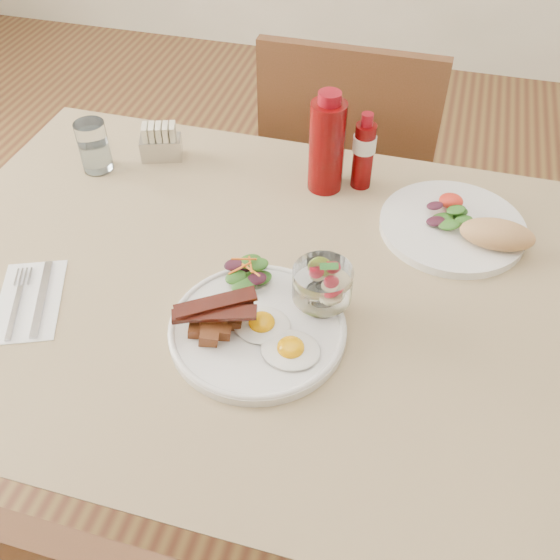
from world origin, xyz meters
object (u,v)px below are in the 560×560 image
at_px(chair_far, 348,177).
at_px(water_glass, 95,149).
at_px(sugar_caddy, 161,144).
at_px(main_plate, 258,330).
at_px(ketchup_bottle, 327,145).
at_px(second_plate, 463,227).
at_px(hot_sauce_bottle, 364,152).
at_px(table, 284,319).
at_px(fruit_cup, 322,284).

distance_m(chair_far, water_glass, 0.69).
distance_m(sugar_caddy, water_glass, 0.14).
relative_size(main_plate, sugar_caddy, 2.91).
height_order(ketchup_bottle, sugar_caddy, ketchup_bottle).
bearing_deg(second_plate, chair_far, 122.21).
bearing_deg(chair_far, second_plate, -57.79).
xyz_separation_m(second_plate, sugar_caddy, (-0.64, 0.09, 0.02)).
xyz_separation_m(ketchup_bottle, water_glass, (-0.47, -0.06, -0.05)).
xyz_separation_m(ketchup_bottle, sugar_caddy, (-0.36, 0.01, -0.06)).
relative_size(hot_sauce_bottle, water_glass, 1.51).
bearing_deg(ketchup_bottle, table, -90.94).
height_order(hot_sauce_bottle, water_glass, hot_sauce_bottle).
distance_m(table, water_glass, 0.54).
relative_size(chair_far, main_plate, 3.32).
height_order(table, chair_far, chair_far).
relative_size(table, main_plate, 4.75).
distance_m(chair_far, second_plate, 0.58).
bearing_deg(ketchup_bottle, hot_sauce_bottle, 19.63).
height_order(table, sugar_caddy, sugar_caddy).
distance_m(table, chair_far, 0.68).
bearing_deg(fruit_cup, table, 147.36).
relative_size(chair_far, sugar_caddy, 9.67).
distance_m(second_plate, ketchup_bottle, 0.30).
xyz_separation_m(main_plate, hot_sauce_bottle, (0.09, 0.43, 0.07)).
xyz_separation_m(table, second_plate, (0.28, 0.22, 0.11)).
bearing_deg(sugar_caddy, fruit_cup, -58.95).
xyz_separation_m(table, hot_sauce_bottle, (0.07, 0.32, 0.17)).
xyz_separation_m(hot_sauce_bottle, sugar_caddy, (-0.43, -0.02, -0.04)).
bearing_deg(second_plate, ketchup_bottle, 163.92).
bearing_deg(ketchup_bottle, main_plate, -92.27).
relative_size(chair_far, second_plate, 3.35).
xyz_separation_m(fruit_cup, second_plate, (0.21, 0.26, -0.05)).
distance_m(fruit_cup, water_glass, 0.61).
distance_m(fruit_cup, hot_sauce_bottle, 0.37).
xyz_separation_m(chair_far, main_plate, (-0.01, -0.78, 0.24)).
bearing_deg(hot_sauce_bottle, second_plate, -26.64).
bearing_deg(ketchup_bottle, second_plate, -16.08).
bearing_deg(chair_far, hot_sauce_bottle, -77.87).
bearing_deg(main_plate, chair_far, 89.16).
height_order(sugar_caddy, water_glass, water_glass).
height_order(main_plate, ketchup_bottle, ketchup_bottle).
bearing_deg(table, chair_far, 90.00).
relative_size(sugar_caddy, water_glass, 0.90).
bearing_deg(water_glass, main_plate, -37.26).
relative_size(ketchup_bottle, hot_sauce_bottle, 1.29).
relative_size(second_plate, ketchup_bottle, 1.34).
height_order(second_plate, ketchup_bottle, ketchup_bottle).
relative_size(table, fruit_cup, 13.92).
bearing_deg(fruit_cup, main_plate, -142.26).
relative_size(hot_sauce_bottle, sugar_caddy, 1.67).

